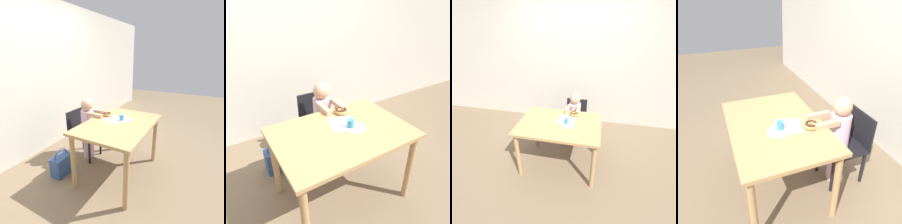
# 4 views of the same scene
# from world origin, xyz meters

# --- Properties ---
(ground_plane) EXTENTS (12.00, 12.00, 0.00)m
(ground_plane) POSITION_xyz_m (0.00, 0.00, 0.00)
(ground_plane) COLOR #7A664C
(wall_back) EXTENTS (8.00, 0.05, 2.50)m
(wall_back) POSITION_xyz_m (0.00, 1.48, 1.25)
(wall_back) COLOR beige
(wall_back) RESTS_ON ground_plane
(dining_table) EXTENTS (1.18, 0.83, 0.77)m
(dining_table) POSITION_xyz_m (0.00, 0.00, 0.66)
(dining_table) COLOR tan
(dining_table) RESTS_ON ground_plane
(chair) EXTENTS (0.38, 0.43, 0.78)m
(chair) POSITION_xyz_m (0.13, 0.72, 0.41)
(chair) COLOR black
(chair) RESTS_ON ground_plane
(child_figure) EXTENTS (0.22, 0.42, 0.99)m
(child_figure) POSITION_xyz_m (0.13, 0.60, 0.53)
(child_figure) COLOR silver
(child_figure) RESTS_ON ground_plane
(donut) EXTENTS (0.13, 0.13, 0.05)m
(donut) POSITION_xyz_m (0.17, 0.28, 0.79)
(donut) COLOR tan
(donut) RESTS_ON dining_table
(napkin) EXTENTS (0.29, 0.29, 0.00)m
(napkin) POSITION_xyz_m (0.07, 0.10, 0.77)
(napkin) COLOR white
(napkin) RESTS_ON dining_table
(handbag) EXTENTS (0.30, 0.17, 0.40)m
(handbag) POSITION_xyz_m (-0.42, 0.68, 0.15)
(handbag) COLOR #2D4C84
(handbag) RESTS_ON ground_plane
(cup) EXTENTS (0.06, 0.06, 0.08)m
(cup) POSITION_xyz_m (0.10, 0.01, 0.80)
(cup) COLOR teal
(cup) RESTS_ON dining_table
(plate) EXTENTS (0.20, 0.20, 0.01)m
(plate) POSITION_xyz_m (0.12, -0.01, 0.77)
(plate) COLOR white
(plate) RESTS_ON dining_table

